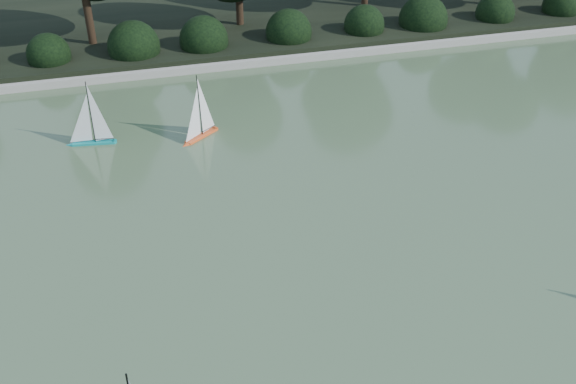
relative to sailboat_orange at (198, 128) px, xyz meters
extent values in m
plane|color=#394B2D|center=(1.16, -5.47, -0.21)|extent=(80.00, 80.00, 0.00)
cube|color=gray|center=(1.16, 3.53, -0.12)|extent=(40.00, 0.35, 0.18)
cube|color=black|center=(1.16, 7.53, -0.06)|extent=(40.00, 8.00, 0.30)
cylinder|color=black|center=(-1.84, 5.43, 0.61)|extent=(0.20, 0.20, 1.66)
cylinder|color=black|center=(2.16, 5.93, 0.42)|extent=(0.20, 0.20, 1.26)
sphere|color=black|center=(-2.84, 4.43, 0.24)|extent=(1.10, 1.10, 1.10)
sphere|color=black|center=(-0.84, 4.43, 0.24)|extent=(1.10, 1.10, 1.10)
sphere|color=black|center=(1.16, 4.43, 0.24)|extent=(1.10, 1.10, 1.10)
sphere|color=black|center=(3.16, 4.43, 0.24)|extent=(1.10, 1.10, 1.10)
sphere|color=black|center=(5.16, 4.43, 0.24)|extent=(1.10, 1.10, 1.10)
sphere|color=black|center=(7.16, 4.43, 0.24)|extent=(1.10, 1.10, 1.10)
sphere|color=black|center=(9.16, 4.43, 0.24)|extent=(1.10, 1.10, 1.10)
sphere|color=black|center=(11.16, 4.43, 0.24)|extent=(1.10, 1.10, 1.10)
cube|color=#F05621|center=(0.06, 0.05, -0.17)|extent=(0.73, 0.62, 0.08)
cone|color=#F05621|center=(-0.31, -0.24, -0.17)|extent=(0.22, 0.22, 0.16)
cylinder|color=#F05621|center=(0.38, 0.29, -0.17)|extent=(0.13, 0.13, 0.08)
cylinder|color=black|center=(0.09, 0.07, 0.49)|extent=(0.02, 0.02, 1.24)
cylinder|color=black|center=(0.23, 0.18, -0.09)|extent=(0.30, 0.24, 0.01)
cube|color=#118B87|center=(-2.02, 0.34, -0.17)|extent=(0.81, 0.28, 0.08)
cone|color=#118B87|center=(-2.48, 0.41, -0.17)|extent=(0.18, 0.18, 0.16)
cylinder|color=#118B87|center=(-1.63, 0.28, -0.17)|extent=(0.11, 0.11, 0.08)
cylinder|color=black|center=(-1.98, 0.33, 0.48)|extent=(0.02, 0.02, 1.24)
cylinder|color=black|center=(-1.81, 0.30, -0.09)|extent=(0.36, 0.07, 0.01)
camera|label=1|loc=(-1.43, -11.39, 5.70)|focal=40.00mm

